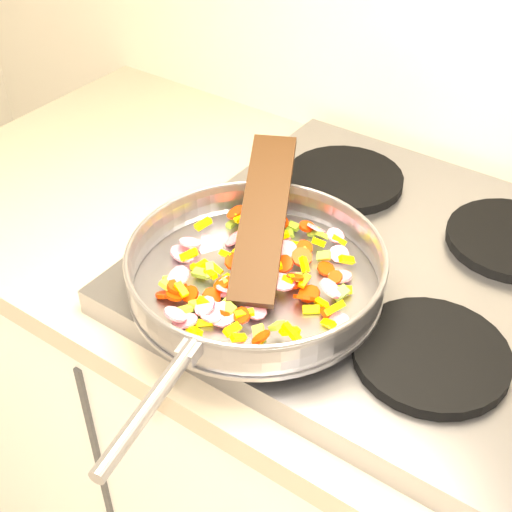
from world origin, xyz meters
The scene contains 7 objects.
cooktop centered at (-0.70, 1.67, 0.92)m, with size 0.60×0.60×0.04m, color #939399.
grate_fl centered at (-0.84, 1.52, 0.95)m, with size 0.19×0.19×0.02m, color black.
grate_fr centered at (-0.56, 1.52, 0.95)m, with size 0.19×0.19×0.02m, color black.
grate_bl centered at (-0.84, 1.81, 0.95)m, with size 0.19×0.19×0.02m, color black.
saute_pan centered at (-0.80, 1.50, 0.99)m, with size 0.38×0.54×0.06m.
vegetable_heap centered at (-0.80, 1.50, 0.98)m, with size 0.29×0.29×0.05m.
wooden_spatula centered at (-0.83, 1.55, 1.03)m, with size 0.26×0.06×0.01m, color black.
Camera 1 is at (-0.39, 0.92, 1.58)m, focal length 50.00 mm.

